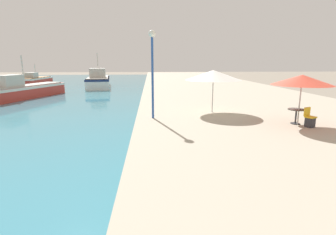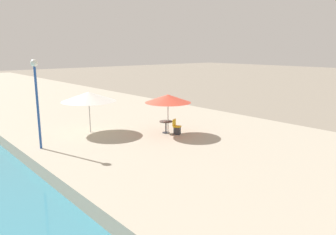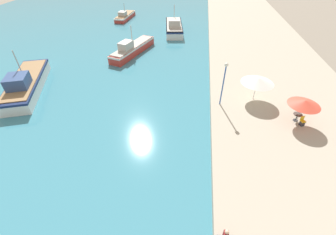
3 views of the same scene
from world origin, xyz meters
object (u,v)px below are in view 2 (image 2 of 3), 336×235
(cafe_umbrella_pink, at_px, (168,99))
(cafe_chair_left, at_px, (177,129))
(cafe_table, at_px, (166,124))
(lamppost, at_px, (36,89))
(cafe_umbrella_white, at_px, (89,97))

(cafe_umbrella_pink, relative_size, cafe_chair_left, 3.04)
(cafe_umbrella_pink, height_order, cafe_table, cafe_umbrella_pink)
(cafe_umbrella_pink, relative_size, lamppost, 0.61)
(cafe_table, bearing_deg, cafe_umbrella_white, 135.96)
(cafe_table, relative_size, cafe_chair_left, 0.88)
(cafe_chair_left, xyz_separation_m, lamppost, (-7.27, 2.46, 2.77))
(cafe_umbrella_white, relative_size, cafe_table, 4.13)
(cafe_table, bearing_deg, cafe_chair_left, -65.24)
(cafe_umbrella_pink, height_order, cafe_umbrella_white, cafe_umbrella_white)
(cafe_chair_left, bearing_deg, lamppost, -43.45)
(cafe_umbrella_white, bearing_deg, cafe_table, -44.04)
(cafe_chair_left, bearing_deg, cafe_umbrella_pink, -81.59)
(cafe_chair_left, relative_size, lamppost, 0.20)
(cafe_umbrella_pink, bearing_deg, cafe_umbrella_white, 134.31)
(cafe_umbrella_white, xyz_separation_m, lamppost, (-3.58, -1.47, 0.88))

